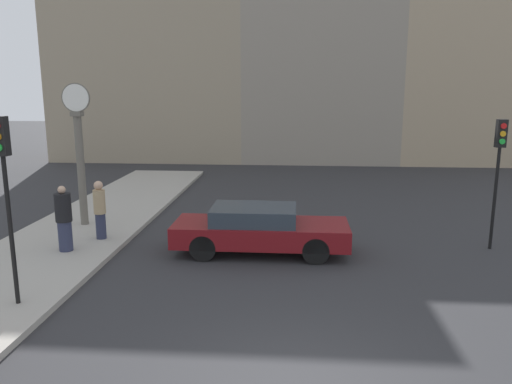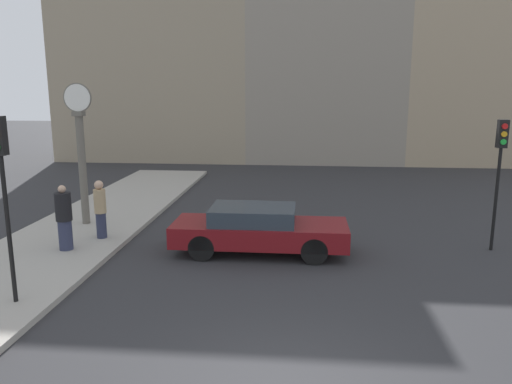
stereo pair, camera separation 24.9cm
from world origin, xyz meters
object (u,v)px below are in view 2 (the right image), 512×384
object	(u,v)px
sedan_car	(258,229)
pedestrian_tan_coat	(100,209)
traffic_light_far	(500,158)
traffic_light_near	(2,172)
street_clock	(81,151)
pedestrian_black_jacket	(64,218)

from	to	relation	value
sedan_car	pedestrian_tan_coat	bearing A→B (deg)	173.41
sedan_car	traffic_light_far	world-z (taller)	traffic_light_far
traffic_light_near	street_clock	distance (m)	6.14
traffic_light_far	pedestrian_black_jacket	bearing A→B (deg)	-172.73
pedestrian_tan_coat	sedan_car	bearing A→B (deg)	-6.59
pedestrian_black_jacket	traffic_light_far	bearing A→B (deg)	7.27
sedan_car	traffic_light_near	distance (m)	6.53
pedestrian_tan_coat	traffic_light_far	bearing A→B (deg)	1.76
pedestrian_black_jacket	sedan_car	bearing A→B (deg)	6.69
traffic_light_far	street_clock	xyz separation A→B (m)	(-12.37, 1.16, -0.09)
sedan_car	street_clock	bearing A→B (deg)	160.75
street_clock	pedestrian_tan_coat	size ratio (longest dim) A/B	2.61
traffic_light_near	pedestrian_tan_coat	bearing A→B (deg)	90.00
traffic_light_far	pedestrian_tan_coat	xyz separation A→B (m)	(-11.22, -0.34, -1.61)
traffic_light_far	pedestrian_black_jacket	xyz separation A→B (m)	(-11.76, -1.50, -1.60)
street_clock	sedan_car	bearing A→B (deg)	-19.25
traffic_light_far	pedestrian_tan_coat	world-z (taller)	traffic_light_far
pedestrian_tan_coat	pedestrian_black_jacket	world-z (taller)	pedestrian_black_jacket
traffic_light_near	pedestrian_black_jacket	xyz separation A→B (m)	(-0.54, 3.37, -1.85)
sedan_car	pedestrian_black_jacket	bearing A→B (deg)	-173.31
pedestrian_black_jacket	street_clock	bearing A→B (deg)	103.00
street_clock	pedestrian_black_jacket	distance (m)	3.11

